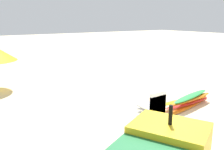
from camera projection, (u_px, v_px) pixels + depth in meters
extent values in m
plane|color=beige|center=(193.00, 149.00, 5.20)|extent=(80.00, 80.00, 0.00)
cube|color=gold|center=(169.00, 143.00, 3.66)|extent=(1.19, 1.34, 0.60)
cylinder|color=black|center=(171.00, 115.00, 3.56)|extent=(0.08, 0.08, 0.30)
cube|color=white|center=(151.00, 117.00, 5.81)|extent=(0.48, 0.48, 0.04)
cube|color=white|center=(157.00, 112.00, 5.59)|extent=(0.48, 0.04, 0.40)
cube|color=white|center=(151.00, 113.00, 5.79)|extent=(0.48, 0.48, 0.04)
cube|color=white|center=(158.00, 108.00, 5.57)|extent=(0.48, 0.04, 0.40)
cube|color=white|center=(151.00, 110.00, 5.77)|extent=(0.48, 0.48, 0.04)
cube|color=white|center=(158.00, 104.00, 5.55)|extent=(0.48, 0.04, 0.40)
cube|color=white|center=(151.00, 106.00, 5.75)|extent=(0.48, 0.48, 0.04)
cube|color=white|center=(158.00, 100.00, 5.53)|extent=(0.48, 0.04, 0.40)
cylinder|color=white|center=(151.00, 121.00, 6.15)|extent=(0.04, 0.04, 0.42)
cylinder|color=white|center=(138.00, 125.00, 5.92)|extent=(0.04, 0.04, 0.42)
cylinder|color=white|center=(163.00, 127.00, 5.81)|extent=(0.04, 0.04, 0.42)
cylinder|color=white|center=(150.00, 131.00, 5.58)|extent=(0.04, 0.04, 0.42)
ellipsoid|color=orange|center=(189.00, 106.00, 7.70)|extent=(2.52, 0.73, 0.08)
ellipsoid|color=red|center=(188.00, 103.00, 7.71)|extent=(2.00, 0.29, 0.08)
ellipsoid|color=yellow|center=(184.00, 100.00, 7.70)|extent=(2.04, 0.48, 0.08)
ellipsoid|color=orange|center=(191.00, 99.00, 7.61)|extent=(1.99, 0.41, 0.08)
ellipsoid|color=green|center=(191.00, 96.00, 7.62)|extent=(1.96, 0.62, 0.08)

